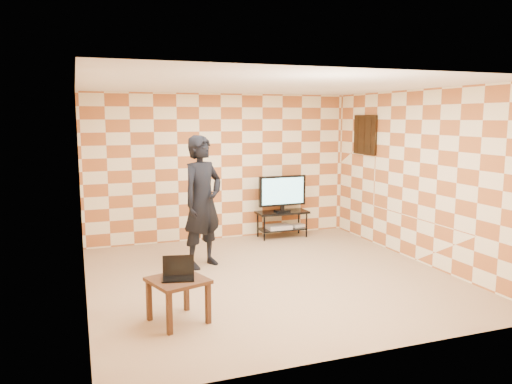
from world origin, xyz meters
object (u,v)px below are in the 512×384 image
tv (282,192)px  person (203,202)px  tv_stand (282,218)px  side_table (178,286)px

tv → person: (-1.87, -1.31, 0.12)m
person → tv_stand: bearing=5.1°
tv_stand → side_table: size_ratio=1.35×
tv_stand → tv: size_ratio=1.04×
tv_stand → tv: (-0.00, -0.00, 0.51)m
side_table → person: (0.77, 1.98, 0.59)m
tv_stand → person: 2.37m
side_table → person: size_ratio=0.36×
tv_stand → side_table: bearing=-128.7°
tv → side_table: bearing=-128.7°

